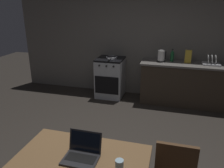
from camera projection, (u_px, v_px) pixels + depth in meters
The scene contains 12 objects.
ground_plane at pixel (105, 159), 3.21m from camera, with size 12.00×12.00×0.00m, color #2D2823.
back_wall at pixel (151, 41), 5.07m from camera, with size 6.40×0.10×2.56m, color slate.
kitchen_counter at pixel (191, 84), 4.80m from camera, with size 2.16×0.64×0.91m.
stove_oven at pixel (110, 77), 5.24m from camera, with size 0.60×0.62×0.91m.
dining_table at pixel (81, 166), 2.10m from camera, with size 1.24×0.76×0.74m.
laptop at pixel (82, 154), 2.08m from camera, with size 0.32×0.28×0.22m.
electric_kettle at pixel (161, 56), 4.77m from camera, with size 0.18×0.16×0.25m.
frying_pan at pixel (112, 58), 5.04m from camera, with size 0.25×0.43×0.05m.
drinking_glass at pixel (119, 166), 1.89m from camera, with size 0.07×0.07×0.12m.
cereal_box at pixel (188, 57), 4.65m from camera, with size 0.13×0.05×0.27m.
dish_rack at pixel (211, 62), 4.55m from camera, with size 0.34×0.26×0.21m.
bottle_b at pixel (172, 56), 4.78m from camera, with size 0.07×0.07×0.26m.
Camera 1 is at (0.80, -2.53, 2.10)m, focal length 36.09 mm.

